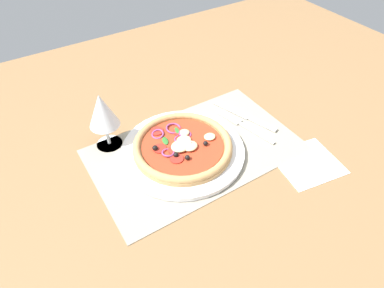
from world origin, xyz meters
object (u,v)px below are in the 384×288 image
at_px(wine_glass, 102,112).
at_px(napkin, 308,163).
at_px(plate, 183,150).
at_px(fork, 243,125).
at_px(pizza, 182,145).
at_px(knife, 243,115).

xyz_separation_m(wine_glass, napkin, (0.37, -0.31, -0.10)).
relative_size(wine_glass, napkin, 1.05).
bearing_deg(plate, fork, 0.67).
distance_m(plate, pizza, 0.02).
xyz_separation_m(knife, wine_glass, (-0.35, 0.09, 0.09)).
bearing_deg(plate, knife, 9.09).
xyz_separation_m(plate, pizza, (-0.00, 0.00, 0.02)).
height_order(plate, napkin, plate).
xyz_separation_m(plate, fork, (0.19, 0.00, -0.00)).
relative_size(plate, napkin, 2.09).
height_order(fork, napkin, fork).
bearing_deg(napkin, fork, 103.81).
height_order(wine_glass, napkin, wine_glass).
distance_m(wine_glass, napkin, 0.49).
relative_size(knife, wine_glass, 1.31).
height_order(pizza, wine_glass, wine_glass).
distance_m(pizza, napkin, 0.30).
relative_size(fork, napkin, 1.26).
xyz_separation_m(pizza, wine_glass, (-0.14, 0.13, 0.07)).
relative_size(plate, fork, 1.66).
bearing_deg(napkin, plate, 141.36).
bearing_deg(fork, wine_glass, 56.78).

